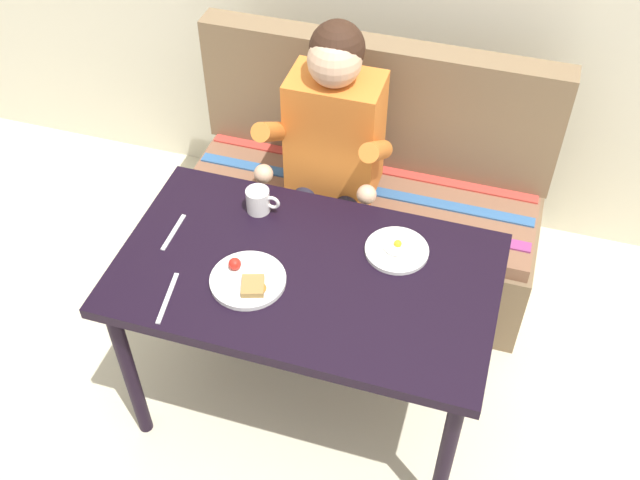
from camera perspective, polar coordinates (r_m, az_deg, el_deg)
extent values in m
plane|color=beige|center=(2.93, -0.88, -11.97)|extent=(8.00, 8.00, 0.00)
cube|color=black|center=(2.36, -1.06, -2.64)|extent=(1.20, 0.70, 0.04)
cylinder|color=black|center=(2.66, -14.26, -9.77)|extent=(0.05, 0.05, 0.69)
cylinder|color=black|center=(2.44, 9.51, -16.04)|extent=(0.05, 0.05, 0.69)
cylinder|color=black|center=(2.97, -9.23, -1.08)|extent=(0.05, 0.05, 0.69)
cylinder|color=black|center=(2.78, 11.64, -5.80)|extent=(0.05, 0.05, 0.69)
cube|color=brown|center=(3.21, 2.97, 0.40)|extent=(1.44, 0.56, 0.40)
cube|color=brown|center=(3.05, 3.13, 3.46)|extent=(1.40, 0.52, 0.06)
cube|color=brown|center=(3.04, 4.43, 10.33)|extent=(1.44, 0.12, 0.54)
cube|color=#93387A|center=(2.93, 2.46, 2.20)|extent=(1.38, 0.05, 0.01)
cube|color=#336099|center=(3.03, 3.15, 3.93)|extent=(1.38, 0.05, 0.01)
cube|color=#C63D33|center=(3.14, 3.81, 5.55)|extent=(1.38, 0.05, 0.01)
cube|color=orange|center=(2.82, 1.14, 8.07)|extent=(0.34, 0.22, 0.48)
sphere|color=#DBAD89|center=(2.62, 1.12, 13.49)|extent=(0.19, 0.19, 0.19)
sphere|color=#331E14|center=(2.63, 1.32, 14.37)|extent=(0.19, 0.19, 0.19)
cylinder|color=orange|center=(2.72, -3.56, 8.23)|extent=(0.07, 0.29, 0.23)
cylinder|color=orange|center=(2.63, 4.31, 6.76)|extent=(0.07, 0.29, 0.23)
sphere|color=#DBAD89|center=(2.69, -4.32, 5.05)|extent=(0.07, 0.07, 0.07)
sphere|color=#DBAD89|center=(2.61, 3.56, 3.47)|extent=(0.07, 0.07, 0.07)
cylinder|color=#232333|center=(2.87, -1.51, 2.57)|extent=(0.09, 0.34, 0.09)
cylinder|color=#232333|center=(2.94, -2.44, -3.30)|extent=(0.08, 0.08, 0.52)
cube|color=black|center=(3.09, -2.67, -6.99)|extent=(0.09, 0.20, 0.05)
cylinder|color=#232333|center=(2.83, 1.77, 1.89)|extent=(0.09, 0.34, 0.09)
cylinder|color=#232333|center=(2.91, 0.74, -4.04)|extent=(0.08, 0.08, 0.52)
cube|color=black|center=(3.05, 0.38, -7.73)|extent=(0.09, 0.20, 0.05)
cylinder|color=white|center=(2.32, -5.49, -3.05)|extent=(0.24, 0.24, 0.02)
cube|color=olive|center=(2.28, -5.13, -3.49)|extent=(0.09, 0.10, 0.02)
sphere|color=red|center=(2.34, -6.50, -1.82)|extent=(0.04, 0.04, 0.04)
ellipsoid|color=#CC6623|center=(2.28, -4.87, -3.62)|extent=(0.06, 0.05, 0.02)
cylinder|color=white|center=(2.41, 5.85, -0.79)|extent=(0.21, 0.21, 0.01)
ellipsoid|color=white|center=(2.40, 5.87, -0.59)|extent=(0.09, 0.08, 0.01)
sphere|color=yellow|center=(2.40, 5.93, -0.30)|extent=(0.03, 0.03, 0.03)
cylinder|color=white|center=(2.52, -4.74, 3.01)|extent=(0.08, 0.08, 0.09)
cylinder|color=brown|center=(2.50, -4.79, 3.63)|extent=(0.07, 0.07, 0.01)
torus|color=white|center=(2.51, -3.63, 2.85)|extent=(0.05, 0.01, 0.05)
cube|color=silver|center=(2.51, -11.07, 0.59)|extent=(0.01, 0.17, 0.00)
cube|color=silver|center=(2.32, -11.51, -4.33)|extent=(0.04, 0.20, 0.00)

